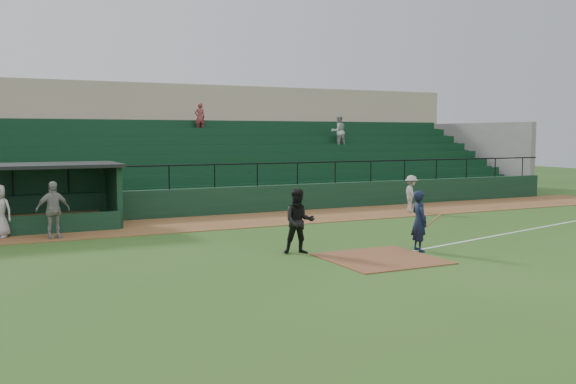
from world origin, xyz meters
name	(u,v)px	position (x,y,z in m)	size (l,w,h in m)	color
ground	(362,253)	(0.00, 0.00, 0.00)	(90.00, 90.00, 0.00)	#2C511A
warning_track	(256,220)	(0.00, 8.00, 0.01)	(40.00, 4.00, 0.03)	brown
home_plate_dirt	(381,259)	(0.00, -1.00, 0.01)	(3.00, 3.00, 0.03)	brown
foul_line	(529,230)	(8.00, 1.20, 0.01)	(18.00, 0.09, 0.01)	white
stadium_structure	(193,157)	(0.00, 16.46, 2.30)	(38.00, 13.08, 6.40)	#10301D
batter_at_plate	(419,221)	(1.70, -0.49, 0.91)	(1.06, 0.73, 1.83)	black
umpire	(299,222)	(-1.71, 0.73, 0.95)	(0.93, 0.72, 1.91)	black
runner	(411,194)	(7.19, 7.20, 0.85)	(1.06, 0.61, 1.65)	#A7A29C
dugout_player_a	(53,210)	(-7.94, 6.65, 0.99)	(1.12, 0.47, 1.91)	gray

